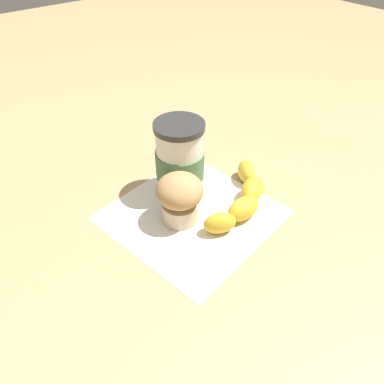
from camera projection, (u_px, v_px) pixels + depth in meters
name	position (u px, v px, depth m)	size (l,w,h in m)	color
ground_plane	(192.00, 215.00, 0.64)	(3.00, 3.00, 0.00)	tan
paper_napkin	(192.00, 215.00, 0.64)	(0.25, 0.25, 0.00)	white
coffee_cup	(180.00, 160.00, 0.65)	(0.09, 0.09, 0.14)	silver
muffin	(180.00, 196.00, 0.60)	(0.08, 0.08, 0.09)	beige
banana	(242.00, 197.00, 0.65)	(0.13, 0.19, 0.04)	gold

